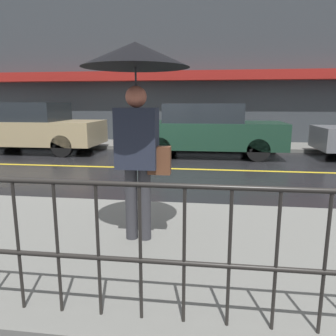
# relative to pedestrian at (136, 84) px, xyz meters

# --- Properties ---
(ground_plane) EXTENTS (80.00, 80.00, 0.00)m
(ground_plane) POSITION_rel_pedestrian_xyz_m (-0.43, 4.51, -1.81)
(ground_plane) COLOR black
(sidewalk_near) EXTENTS (28.00, 3.01, 0.11)m
(sidewalk_near) POSITION_rel_pedestrian_xyz_m (-0.43, -0.10, -1.75)
(sidewalk_near) COLOR slate
(sidewalk_near) RESTS_ON ground_plane
(sidewalk_far) EXTENTS (28.00, 1.99, 0.11)m
(sidewalk_far) POSITION_rel_pedestrian_xyz_m (-0.43, 8.61, -1.75)
(sidewalk_far) COLOR slate
(sidewalk_far) RESTS_ON ground_plane
(lane_marking) EXTENTS (25.20, 0.12, 0.01)m
(lane_marking) POSITION_rel_pedestrian_xyz_m (-0.43, 4.51, -1.81)
(lane_marking) COLOR gold
(lane_marking) RESTS_ON ground_plane
(building_storefront) EXTENTS (28.00, 0.85, 5.93)m
(building_storefront) POSITION_rel_pedestrian_xyz_m (-0.43, 9.73, 1.13)
(building_storefront) COLOR #383D42
(building_storefront) RESTS_ON ground_plane
(railing_foreground) EXTENTS (12.00, 0.04, 1.00)m
(railing_foreground) POSITION_rel_pedestrian_xyz_m (-0.43, -1.36, -1.08)
(railing_foreground) COLOR black
(railing_foreground) RESTS_ON sidewalk_near
(pedestrian) EXTENTS (1.11, 1.11, 2.11)m
(pedestrian) POSITION_rel_pedestrian_xyz_m (0.00, 0.00, 0.00)
(pedestrian) COLOR #333338
(pedestrian) RESTS_ON sidewalk_near
(car_tan) EXTENTS (4.40, 1.90, 1.61)m
(car_tan) POSITION_rel_pedestrian_xyz_m (-5.07, 6.70, -1.00)
(car_tan) COLOR tan
(car_tan) RESTS_ON ground_plane
(car_dark_green) EXTENTS (4.42, 1.93, 1.59)m
(car_dark_green) POSITION_rel_pedestrian_xyz_m (0.65, 6.70, -1.01)
(car_dark_green) COLOR #193828
(car_dark_green) RESTS_ON ground_plane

